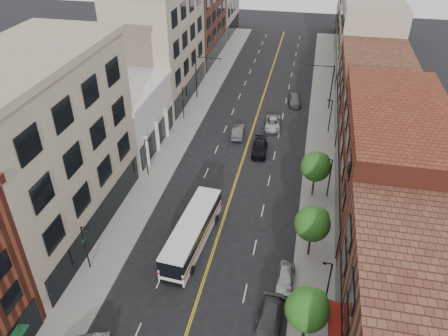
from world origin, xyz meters
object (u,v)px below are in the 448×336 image
Objects in this scene: city_bus at (192,231)px; car_lane_behind at (238,131)px; car_lane_a at (260,148)px; car_parked_far at (285,279)px; car_parked_mid at (269,320)px; car_lane_b at (273,123)px; car_lane_c at (294,100)px.

car_lane_behind is (0.45, 23.15, -0.99)m from city_bus.
car_parked_far is at bearing -79.94° from car_lane_a.
car_lane_a is at bearing 101.41° from car_parked_mid.
car_lane_b is at bearing 99.14° from car_parked_far.
car_lane_behind is at bearing 93.36° from city_bus.
car_lane_b is (5.09, 26.77, -1.06)m from city_bus.
car_parked_mid is 35.16m from car_lane_b.
car_lane_b is at bearing 79.60° from car_lane_a.
city_bus reaches higher than car_lane_c.
car_parked_mid is 43.91m from car_lane_c.
car_lane_c is at bearing 93.47° from car_parked_far.
city_bus is at bearing -104.65° from car_lane_b.
car_lane_a is at bearing 82.16° from city_bus.
car_parked_mid is 32.43m from car_lane_behind.
car_lane_b is at bearing 97.88° from car_parked_mid.
city_bus is 36.52m from car_lane_c.
car_parked_far reaches higher than car_lane_b.
car_parked_mid is 27.69m from car_lane_a.
city_bus is 27.27m from car_lane_b.
car_lane_behind is (-9.20, 26.55, 0.04)m from car_parked_far.
city_bus is at bearing 83.19° from car_lane_behind.
car_lane_a is 1.07× the size of car_lane_c.
car_lane_a is 1.00× the size of car_lane_b.
car_lane_a is at bearing -109.20° from car_lane_c.
car_lane_a is (-5.48, 22.51, 0.01)m from car_parked_far.
car_lane_behind reaches higher than car_parked_mid.
car_lane_c is at bearing 70.12° from car_lane_b.
car_parked_far is 39.15m from car_lane_c.
car_lane_c is (-1.10, 43.90, 0.07)m from car_parked_mid.
car_parked_mid is at bearing -84.11° from car_lane_a.
car_lane_b is (4.63, 3.62, -0.06)m from car_lane_behind.
car_lane_behind reaches higher than car_lane_a.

